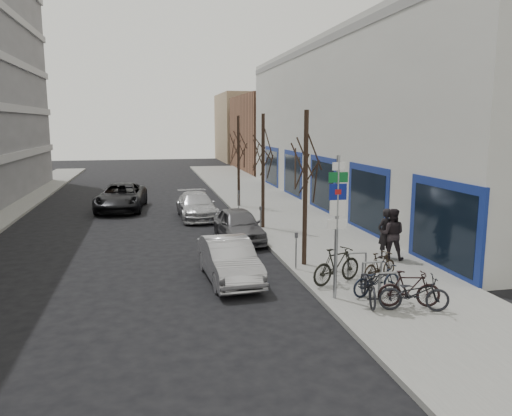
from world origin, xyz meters
name	(u,v)px	position (x,y,z in m)	size (l,w,h in m)	color
ground	(252,310)	(0.00, 0.00, 0.00)	(120.00, 120.00, 0.00)	black
sidewalk_east	(301,227)	(4.50, 10.00, 0.07)	(5.00, 70.00, 0.15)	slate
commercial_building	(462,124)	(17.00, 16.00, 5.00)	(20.00, 32.00, 10.00)	#B7B7B2
brick_building_far	(294,133)	(13.00, 40.00, 4.00)	(12.00, 14.00, 8.00)	brown
tan_building_far	(267,127)	(13.50, 55.00, 4.50)	(13.00, 12.00, 9.00)	#937A5B
highway_sign_pole	(337,218)	(2.40, -0.01, 2.46)	(0.55, 0.10, 4.20)	gray
bike_rack	(372,272)	(3.80, 0.60, 0.66)	(0.66, 2.26, 0.83)	gray
tree_near	(306,152)	(2.60, 3.50, 4.10)	(1.80, 1.80, 5.50)	black
tree_mid	(263,144)	(2.60, 10.00, 4.10)	(1.80, 1.80, 5.50)	black
tree_far	(238,140)	(2.60, 16.50, 4.10)	(1.80, 1.80, 5.50)	black
meter_front	(296,247)	(2.15, 3.00, 0.92)	(0.10, 0.08, 1.27)	gray
meter_mid	(261,217)	(2.15, 8.50, 0.92)	(0.10, 0.08, 1.27)	gray
meter_back	(239,199)	(2.15, 14.00, 0.92)	(0.10, 0.08, 1.27)	gray
bike_near_left	(369,283)	(3.18, -0.50, 0.72)	(0.56, 1.85, 1.13)	black
bike_near_right	(409,288)	(4.10, -1.07, 0.67)	(0.51, 1.70, 1.04)	black
bike_mid_curb	(377,277)	(3.69, 0.04, 0.67)	(0.51, 1.69, 1.03)	black
bike_mid_inner	(337,265)	(2.94, 1.25, 0.73)	(0.57, 1.91, 1.16)	black
bike_far_curb	(414,290)	(4.09, -1.35, 0.71)	(0.56, 1.84, 1.12)	black
bike_far_inner	(380,266)	(4.41, 1.31, 0.61)	(0.45, 1.52, 0.92)	black
parked_car_front	(229,260)	(-0.20, 2.74, 0.68)	(1.44, 4.14, 1.36)	#A7A6AB
parked_car_mid	(239,225)	(1.08, 8.05, 0.71)	(1.67, 4.16, 1.42)	#535257
parked_car_back	(197,206)	(-0.20, 13.78, 0.68)	(1.91, 4.69, 1.36)	#AFAFB5
lane_car	(121,197)	(-4.29, 17.28, 0.78)	(2.59, 5.61, 1.56)	black
pedestrian_near	(385,233)	(5.75, 3.71, 1.07)	(0.67, 0.44, 1.85)	black
pedestrian_far	(392,234)	(5.91, 3.48, 1.10)	(0.70, 0.47, 1.90)	black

